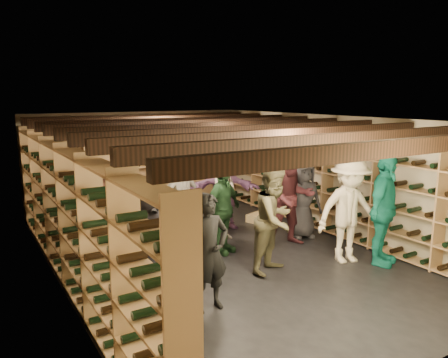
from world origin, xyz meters
name	(u,v)px	position (x,y,z in m)	size (l,w,h in m)	color
ground	(221,253)	(0.00, 0.00, 0.00)	(8.00, 8.00, 0.00)	black
walls	(220,188)	(0.00, 0.00, 1.20)	(5.52, 8.02, 2.40)	#BDB093
ceiling	(220,119)	(0.00, 0.00, 2.40)	(5.50, 8.00, 0.01)	beige
ceiling_joists	(220,127)	(0.00, 0.00, 2.26)	(5.40, 7.12, 0.18)	black
wine_rack_left	(69,216)	(-2.57, 0.00, 1.08)	(0.32, 7.50, 2.15)	tan
wine_rack_right	(327,180)	(2.57, 0.00, 1.08)	(0.32, 7.50, 2.15)	tan
wine_rack_back	(142,166)	(0.00, 3.83, 1.07)	(4.70, 0.30, 2.15)	tan
crate_stack_left	(118,218)	(-1.22, 2.03, 0.34)	(0.59, 0.50, 0.68)	tan
crate_stack_right	(181,223)	(-0.15, 1.30, 0.26)	(0.58, 0.48, 0.51)	tan
crate_loose	(258,217)	(1.77, 1.30, 0.09)	(0.50, 0.33, 0.17)	tan
person_0	(146,237)	(-1.71, -0.79, 0.82)	(0.80, 0.52, 1.64)	black
person_1	(209,252)	(-1.20, -1.71, 0.79)	(0.57, 0.38, 1.57)	black
person_2	(275,220)	(0.32, -1.14, 0.86)	(0.84, 0.65, 1.72)	brown
person_3	(349,210)	(1.64, -1.46, 0.90)	(1.17, 0.67, 1.81)	beige
person_4	(384,210)	(2.04, -1.84, 0.94)	(1.10, 0.46, 1.88)	#15806C
person_5	(105,219)	(-1.85, 0.72, 0.74)	(1.38, 0.44, 1.49)	brown
person_6	(122,206)	(-1.44, 1.08, 0.82)	(0.80, 0.52, 1.65)	#1D203F
person_7	(223,197)	(0.43, 0.63, 0.85)	(0.62, 0.41, 1.70)	gray
person_8	(291,197)	(1.37, -0.30, 0.92)	(0.90, 0.70, 1.85)	#441B21
person_9	(184,193)	(-0.08, 1.30, 0.86)	(1.11, 0.64, 1.72)	#9E9A8F
person_10	(223,210)	(0.04, 0.00, 0.80)	(0.94, 0.39, 1.60)	#204524
person_11	(223,190)	(0.85, 1.30, 0.83)	(1.53, 0.49, 1.65)	#835385
person_12	(303,200)	(1.87, -0.07, 0.76)	(0.75, 0.49, 1.53)	#302E33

